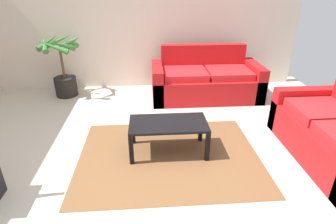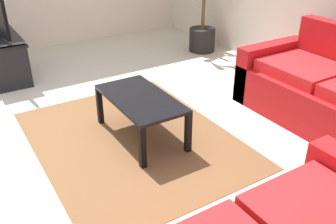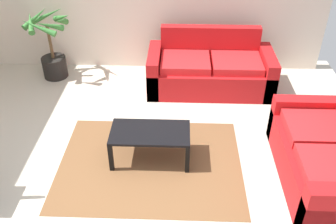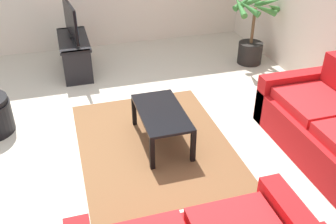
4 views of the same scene
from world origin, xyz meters
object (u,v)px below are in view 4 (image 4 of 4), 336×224
coffee_table (161,116)px  potted_palm (252,35)px  tv (71,20)px  tv_stand (74,50)px

coffee_table → potted_palm: 2.69m
coffee_table → potted_palm: potted_palm is taller
tv → coffee_table: bearing=18.9°
potted_palm → tv_stand: bearing=-100.3°
tv_stand → coffee_table: 2.40m
tv → coffee_table: 2.45m
coffee_table → tv_stand: bearing=-161.0°
tv → coffee_table: size_ratio=0.97×
tv_stand → coffee_table: tv_stand is taller
tv → potted_palm: size_ratio=0.82×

